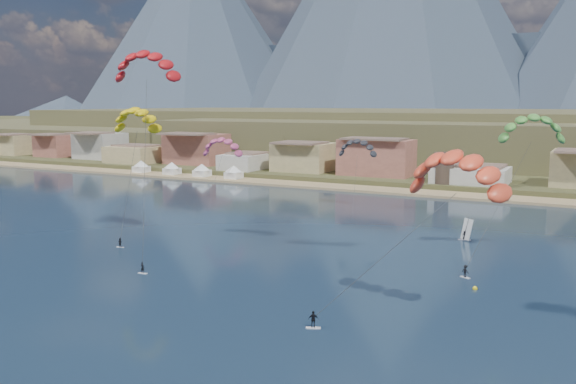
% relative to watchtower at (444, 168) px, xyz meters
% --- Properties ---
extents(ground, '(2400.00, 2400.00, 0.00)m').
position_rel_watchtower_xyz_m(ground, '(-5.00, -114.00, -6.37)').
color(ground, black).
rests_on(ground, ground).
extents(beach, '(2200.00, 12.00, 0.90)m').
position_rel_watchtower_xyz_m(beach, '(-5.00, -8.00, -6.12)').
color(beach, tan).
rests_on(beach, ground).
extents(land, '(2200.00, 900.00, 4.00)m').
position_rel_watchtower_xyz_m(land, '(-5.00, 446.00, -6.37)').
color(land, '#4D4A2A').
rests_on(land, ground).
extents(foothills, '(940.00, 210.00, 18.00)m').
position_rel_watchtower_xyz_m(foothills, '(17.39, 118.47, 2.71)').
color(foothills, brown).
rests_on(foothills, ground).
extents(mountain_ridge, '(2060.00, 480.00, 400.00)m').
position_rel_watchtower_xyz_m(mountain_ridge, '(-19.60, 709.65, 143.94)').
color(mountain_ridge, '#2B3748').
rests_on(mountain_ridge, ground).
extents(town, '(400.00, 24.00, 12.00)m').
position_rel_watchtower_xyz_m(town, '(-45.00, 8.00, 1.63)').
color(town, beige).
rests_on(town, ground).
extents(watchtower, '(5.82, 5.82, 8.60)m').
position_rel_watchtower_xyz_m(watchtower, '(0.00, 0.00, 0.00)').
color(watchtower, '#47382D').
rests_on(watchtower, ground).
extents(beach_tents, '(43.40, 6.40, 5.00)m').
position_rel_watchtower_xyz_m(beach_tents, '(-81.25, -8.00, -2.66)').
color(beach_tents, white).
rests_on(beach_tents, ground).
extents(kitesurfer_red, '(15.64, 16.46, 34.47)m').
position_rel_watchtower_xyz_m(kitesurfer_red, '(-26.62, -89.51, 24.18)').
color(kitesurfer_red, silver).
rests_on(kitesurfer_red, ground).
extents(kitesurfer_yellow, '(10.45, 11.54, 24.44)m').
position_rel_watchtower_xyz_m(kitesurfer_yellow, '(-35.21, -82.51, 15.25)').
color(kitesurfer_yellow, silver).
rests_on(kitesurfer_yellow, ground).
extents(kitesurfer_orange, '(19.82, 13.54, 22.78)m').
position_rel_watchtower_xyz_m(kitesurfer_orange, '(25.42, -100.98, 10.96)').
color(kitesurfer_orange, silver).
rests_on(kitesurfer_orange, ground).
extents(kitesurfer_green, '(12.30, 16.16, 24.64)m').
position_rel_watchtower_xyz_m(kitesurfer_green, '(29.43, -70.56, 14.39)').
color(kitesurfer_green, silver).
rests_on(kitesurfer_green, ground).
extents(distant_kite_pink, '(10.98, 6.89, 17.66)m').
position_rel_watchtower_xyz_m(distant_kite_pink, '(-43.13, -43.71, 7.82)').
color(distant_kite_pink, '#262626').
rests_on(distant_kite_pink, ground).
extents(distant_kite_dark, '(9.41, 6.15, 17.66)m').
position_rel_watchtower_xyz_m(distant_kite_dark, '(-10.81, -37.24, 8.19)').
color(distant_kite_dark, '#262626').
rests_on(distant_kite_dark, ground).
extents(windsurfer, '(2.24, 2.47, 3.84)m').
position_rel_watchtower_xyz_m(windsurfer, '(18.24, -58.97, -5.15)').
color(windsurfer, silver).
rests_on(windsurfer, ground).
extents(buoy, '(0.64, 0.64, 0.64)m').
position_rel_watchtower_xyz_m(buoy, '(25.49, -87.64, -6.26)').
color(buoy, gold).
rests_on(buoy, ground).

